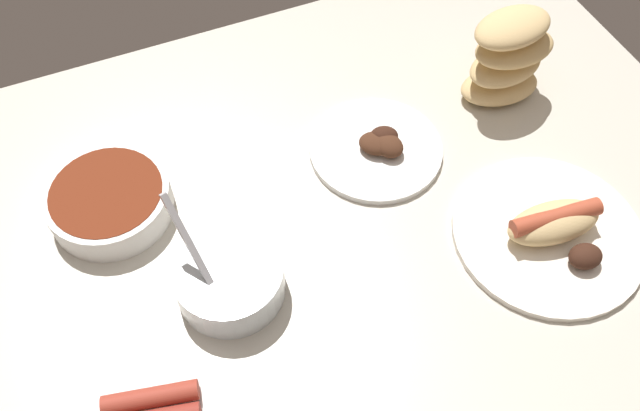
{
  "coord_description": "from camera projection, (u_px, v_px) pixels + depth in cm",
  "views": [
    {
      "loc": [
        19.66,
        43.9,
        75.83
      ],
      "look_at": [
        -0.19,
        -2.54,
        3.0
      ],
      "focal_mm": 37.41,
      "sensor_mm": 36.0,
      "label": 1
    }
  ],
  "objects": [
    {
      "name": "ground_plane",
      "position": [
        326.0,
        239.0,
        0.91
      ],
      "size": [
        120.0,
        90.0,
        3.0
      ],
      "primitive_type": "cube",
      "color": "beige"
    },
    {
      "name": "bowl_coleslaw",
      "position": [
        229.0,
        278.0,
        0.82
      ],
      "size": [
        13.79,
        13.92,
        15.05
      ],
      "color": "silver",
      "rests_on": "ground_plane"
    },
    {
      "name": "bowl_chili",
      "position": [
        109.0,
        200.0,
        0.9
      ],
      "size": [
        16.7,
        16.7,
        4.53
      ],
      "color": "white",
      "rests_on": "ground_plane"
    },
    {
      "name": "plate_grilled_meat",
      "position": [
        377.0,
        147.0,
        0.97
      ],
      "size": [
        19.5,
        19.5,
        3.64
      ],
      "color": "white",
      "rests_on": "ground_plane"
    },
    {
      "name": "plate_hotdog_assembled",
      "position": [
        551.0,
        230.0,
        0.88
      ],
      "size": [
        25.49,
        25.49,
        5.61
      ],
      "color": "white",
      "rests_on": "ground_plane"
    },
    {
      "name": "bread_stack",
      "position": [
        508.0,
        57.0,
        0.99
      ],
      "size": [
        13.92,
        9.97,
        14.4
      ],
      "color": "#DBB77A",
      "rests_on": "ground_plane"
    }
  ]
}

